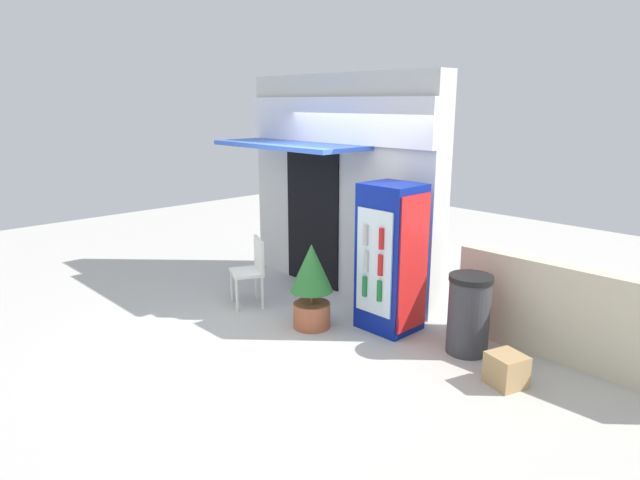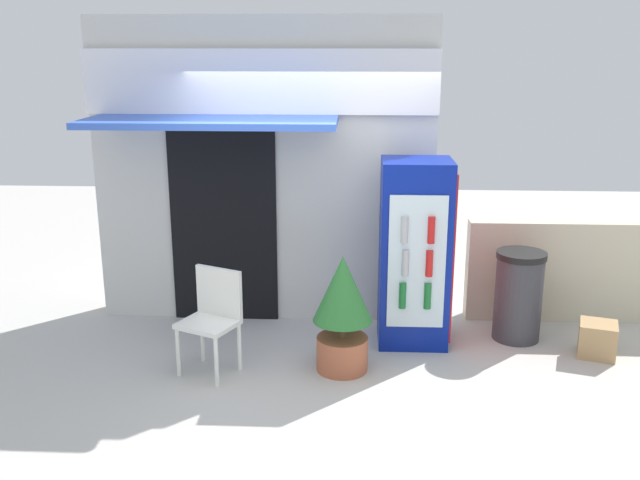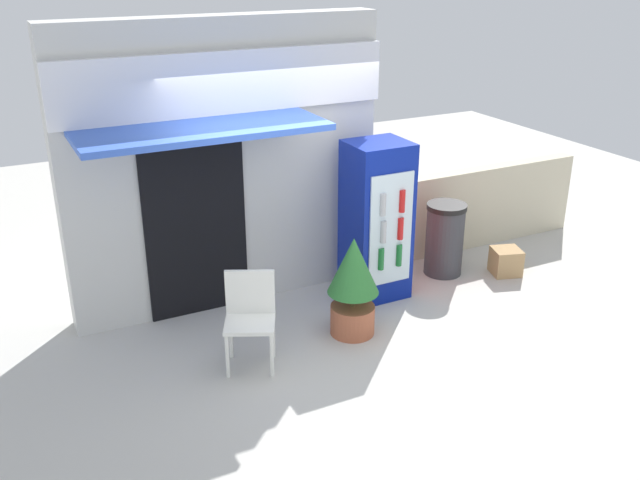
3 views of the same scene
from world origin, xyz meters
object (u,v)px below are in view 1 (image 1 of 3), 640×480
plastic_chair (252,266)px  cardboard_box (506,370)px  drink_cooler (391,258)px  potted_plant_near_shop (312,281)px  trash_bin (469,314)px

plastic_chair → cardboard_box: plastic_chair is taller
drink_cooler → cardboard_box: size_ratio=5.41×
plastic_chair → potted_plant_near_shop: bearing=2.6°
plastic_chair → cardboard_box: (3.42, 0.45, -0.37)m
trash_bin → plastic_chair: bearing=-163.7°
plastic_chair → potted_plant_near_shop: potted_plant_near_shop is taller
plastic_chair → trash_bin: plastic_chair is taller
plastic_chair → trash_bin: 2.89m
cardboard_box → potted_plant_near_shop: bearing=-170.2°
drink_cooler → trash_bin: 1.10m
potted_plant_near_shop → plastic_chair: bearing=-177.4°
drink_cooler → potted_plant_near_shop: 0.98m
drink_cooler → trash_bin: bearing=5.9°
drink_cooler → plastic_chair: bearing=-158.2°
potted_plant_near_shop → trash_bin: potted_plant_near_shop is taller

